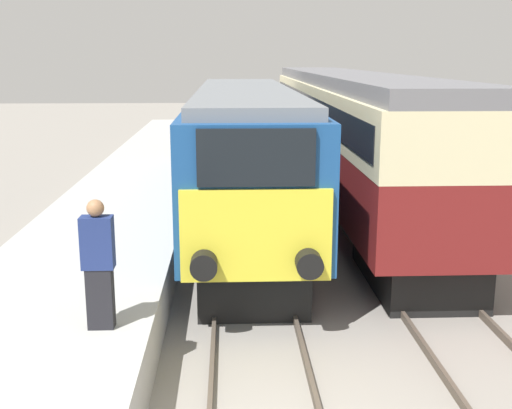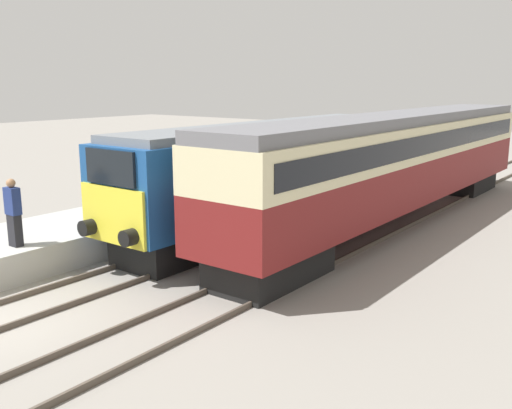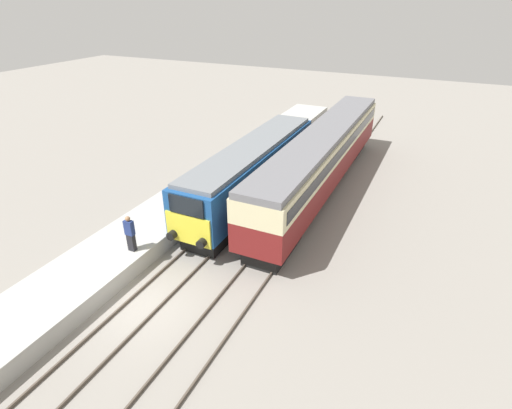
% 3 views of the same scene
% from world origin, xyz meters
% --- Properties ---
extents(ground_plane, '(120.00, 120.00, 0.00)m').
position_xyz_m(ground_plane, '(0.00, 0.00, 0.00)').
color(ground_plane, gray).
extents(platform_left, '(3.50, 50.00, 0.88)m').
position_xyz_m(platform_left, '(-3.30, 8.00, 0.44)').
color(platform_left, '#A8A8A3').
rests_on(platform_left, ground_plane).
extents(rails_near_track, '(1.51, 60.00, 0.14)m').
position_xyz_m(rails_near_track, '(0.00, 5.00, 0.07)').
color(rails_near_track, '#4C4238').
rests_on(rails_near_track, ground_plane).
extents(rails_far_track, '(1.50, 60.00, 0.14)m').
position_xyz_m(rails_far_track, '(3.40, 5.00, 0.07)').
color(rails_far_track, '#4C4238').
rests_on(rails_far_track, ground_plane).
extents(locomotive, '(2.70, 14.75, 3.81)m').
position_xyz_m(locomotive, '(0.00, 10.87, 2.14)').
color(locomotive, black).
rests_on(locomotive, ground_plane).
extents(passenger_carriage, '(2.75, 20.83, 4.12)m').
position_xyz_m(passenger_carriage, '(3.40, 14.38, 2.51)').
color(passenger_carriage, black).
rests_on(passenger_carriage, ground_plane).
extents(person_on_platform, '(0.44, 0.26, 1.85)m').
position_xyz_m(person_on_platform, '(-2.25, 2.19, 1.81)').
color(person_on_platform, black).
rests_on(person_on_platform, platform_left).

